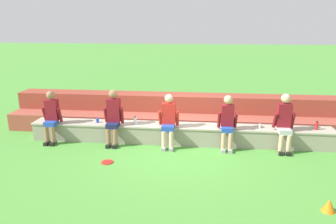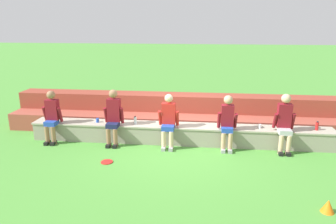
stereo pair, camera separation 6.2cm
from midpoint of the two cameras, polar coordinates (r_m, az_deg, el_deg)
ground_plane at (r=8.05m, az=2.02°, el=-6.32°), size 80.00×80.00×0.00m
stone_seating_wall at (r=8.21m, az=2.19°, el=-3.91°), size 7.85×0.59×0.49m
brick_bleachers at (r=9.28m, az=2.76°, el=-0.54°), size 10.09×1.34×0.99m
person_far_left at (r=8.67m, az=-20.39°, el=-0.57°), size 0.50×0.52×1.37m
person_left_of_center at (r=8.09m, az=-9.80°, el=-0.69°), size 0.51×0.55×1.43m
person_center at (r=7.81m, az=0.29°, el=-1.43°), size 0.52×0.55×1.36m
person_right_of_center at (r=7.78m, az=11.07°, el=-1.70°), size 0.48×0.49×1.37m
person_far_right at (r=8.05m, az=20.84°, el=-1.64°), size 0.50×0.57×1.43m
water_bottle_near_right at (r=8.20m, az=-5.82°, el=-1.56°), size 0.07×0.07×0.22m
water_bottle_mid_left at (r=8.57m, az=25.88°, el=-2.34°), size 0.07×0.07×0.22m
plastic_cup_left_end at (r=8.23m, az=16.71°, el=-2.50°), size 0.08×0.08×0.10m
plastic_cup_middle at (r=8.54m, az=-12.61°, el=-1.50°), size 0.08×0.08×0.11m
frisbee at (r=7.30m, az=-10.93°, el=-8.99°), size 0.27×0.27×0.02m
sports_cone at (r=6.07m, az=27.59°, el=-15.06°), size 0.22×0.22×0.23m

